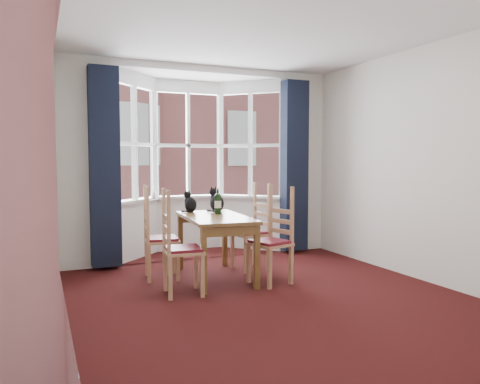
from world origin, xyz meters
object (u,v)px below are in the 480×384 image
cat_right (216,202)px  chair_right_far (256,233)px  candle_short (154,195)px  cat_left (190,203)px  wine_bottle (218,203)px  chair_left_far (154,240)px  chair_right_near (276,243)px  candle_tall (146,195)px  dining_table (215,224)px  chair_left_near (175,251)px

cat_right → chair_right_far: bearing=-17.6°
chair_right_far → candle_short: (-1.08, 1.29, 0.45)m
cat_left → wine_bottle: 0.44m
chair_left_far → candle_short: bearing=77.2°
cat_left → candle_short: (-0.24, 1.04, 0.04)m
chair_left_far → chair_right_near: 1.47m
cat_right → candle_short: cat_right is taller
chair_right_near → candle_short: size_ratio=9.58×
wine_bottle → candle_tall: bearing=114.1°
candle_short → chair_right_near: bearing=-64.2°
wine_bottle → candle_tall: wine_bottle is taller
cat_right → candle_short: 1.27m
wine_bottle → candle_tall: (-0.62, 1.37, 0.02)m
chair_left_far → cat_right: size_ratio=2.73×
chair_left_far → wine_bottle: wine_bottle is taller
chair_right_far → wine_bottle: wine_bottle is taller
chair_left_far → dining_table: bearing=-20.7°
chair_right_near → chair_right_far: size_ratio=1.00×
chair_right_near → cat_left: size_ratio=3.15×
chair_right_far → wine_bottle: bearing=-169.1°
cat_left → cat_right: size_ratio=0.86×
chair_right_near → cat_right: size_ratio=2.73×
dining_table → cat_right: bearing=67.8°
dining_table → chair_right_far: chair_right_far is taller
chair_left_far → candle_tall: size_ratio=7.31×
dining_table → chair_left_far: 0.76m
chair_right_far → cat_left: 0.96m
dining_table → candle_tall: 1.65m
chair_left_near → chair_right_far: bearing=30.2°
dining_table → chair_left_near: size_ratio=1.50×
chair_left_near → chair_left_far: (-0.05, 0.75, 0.00)m
chair_right_far → wine_bottle: size_ratio=2.81×
dining_table → chair_right_far: 0.76m
chair_left_near → chair_right_far: size_ratio=1.00×
chair_left_far → candle_tall: bearing=82.3°
chair_left_far → chair_right_far: 1.37m
chair_left_far → candle_short: candle_short is taller
dining_table → chair_right_near: size_ratio=1.50×
chair_left_far → cat_left: bearing=26.8°
cat_left → chair_left_near: bearing=-115.7°
wine_bottle → candle_short: size_ratio=3.41×
chair_right_near → wine_bottle: 0.91m
chair_left_far → cat_right: cat_right is taller
chair_left_far → chair_right_near: same height
dining_table → cat_left: cat_left is taller
chair_right_far → candle_short: size_ratio=9.58×
chair_right_near → candle_short: 2.30m
chair_right_near → cat_right: cat_right is taller
wine_bottle → candle_short: bearing=109.3°
dining_table → chair_left_near: chair_left_near is taller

